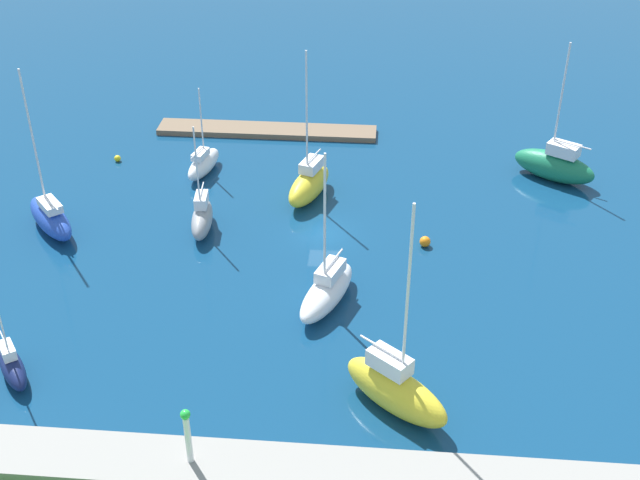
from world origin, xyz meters
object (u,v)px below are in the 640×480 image
at_px(mooring_buoy_yellow, 117,158).
at_px(sailboat_white_west_end, 203,163).
at_px(sailboat_blue_east_end, 50,217).
at_px(mooring_buoy_orange, 425,242).
at_px(pier_dock, 267,130).
at_px(sailboat_white_inner_mooring, 327,290).
at_px(sailboat_green_along_channel, 555,165).
at_px(sailboat_gray_lone_south, 202,217).
at_px(sailboat_yellow_by_breakwater, 309,183).
at_px(harbor_beacon, 187,432).
at_px(sailboat_navy_off_beacon, 12,366).
at_px(sailboat_yellow_lone_north, 395,389).

bearing_deg(mooring_buoy_yellow, sailboat_white_west_end, 168.66).
xyz_separation_m(sailboat_blue_east_end, mooring_buoy_orange, (-30.55, -0.26, -0.90)).
bearing_deg(pier_dock, sailboat_white_inner_mooring, 106.31).
relative_size(sailboat_white_inner_mooring, sailboat_green_along_channel, 0.95).
relative_size(sailboat_blue_east_end, mooring_buoy_orange, 15.80).
bearing_deg(pier_dock, mooring_buoy_yellow, 29.74).
bearing_deg(sailboat_white_inner_mooring, sailboat_gray_lone_south, -109.99).
distance_m(pier_dock, mooring_buoy_yellow, 15.39).
xyz_separation_m(pier_dock, sailboat_yellow_by_breakwater, (-5.62, 13.21, 1.18)).
height_order(sailboat_green_along_channel, mooring_buoy_orange, sailboat_green_along_channel).
xyz_separation_m(sailboat_gray_lone_south, sailboat_white_west_end, (2.00, -10.03, -0.20)).
bearing_deg(sailboat_white_west_end, sailboat_yellow_by_breakwater, -97.78).
bearing_deg(mooring_buoy_orange, harbor_beacon, 61.51).
xyz_separation_m(sailboat_white_west_end, mooring_buoy_orange, (-20.21, 10.91, -0.61)).
relative_size(harbor_beacon, sailboat_navy_off_beacon, 0.44).
relative_size(sailboat_yellow_lone_north, mooring_buoy_yellow, 23.57).
bearing_deg(mooring_buoy_orange, sailboat_gray_lone_south, -2.78).
bearing_deg(sailboat_blue_east_end, pier_dock, -77.17).
xyz_separation_m(sailboat_white_inner_mooring, sailboat_navy_off_beacon, (19.28, 9.56, -0.26)).
relative_size(pier_dock, sailboat_white_west_end, 2.69).
height_order(sailboat_navy_off_beacon, sailboat_white_west_end, sailboat_navy_off_beacon).
xyz_separation_m(sailboat_yellow_lone_north, sailboat_navy_off_beacon, (24.21, -0.75, -0.67)).
relative_size(sailboat_green_along_channel, sailboat_blue_east_end, 0.92).
bearing_deg(mooring_buoy_yellow, sailboat_white_inner_mooring, 135.98).
xyz_separation_m(sailboat_blue_east_end, sailboat_white_west_end, (-10.34, -11.17, -0.29)).
xyz_separation_m(sailboat_blue_east_end, sailboat_navy_off_beacon, (-4.05, 17.65, -0.37)).
bearing_deg(sailboat_yellow_lone_north, sailboat_yellow_by_breakwater, 145.44).
bearing_deg(sailboat_yellow_by_breakwater, harbor_beacon, 11.92).
bearing_deg(sailboat_white_inner_mooring, sailboat_white_west_end, -125.97).
bearing_deg(mooring_buoy_orange, sailboat_white_inner_mooring, 49.14).
bearing_deg(mooring_buoy_yellow, sailboat_navy_off_beacon, 94.61).
bearing_deg(sailboat_navy_off_beacon, harbor_beacon, 25.91).
bearing_deg(mooring_buoy_orange, sailboat_navy_off_beacon, 34.04).
relative_size(harbor_beacon, sailboat_green_along_channel, 0.29).
height_order(sailboat_navy_off_beacon, mooring_buoy_yellow, sailboat_navy_off_beacon).
relative_size(harbor_beacon, sailboat_gray_lone_south, 0.39).
xyz_separation_m(sailboat_gray_lone_south, mooring_buoy_orange, (-18.22, 0.88, -0.81)).
height_order(sailboat_blue_east_end, mooring_buoy_yellow, sailboat_blue_east_end).
relative_size(sailboat_gray_lone_south, mooring_buoy_orange, 10.77).
height_order(sailboat_blue_east_end, mooring_buoy_orange, sailboat_blue_east_end).
bearing_deg(sailboat_white_inner_mooring, sailboat_green_along_channel, 157.35).
distance_m(pier_dock, sailboat_navy_off_beacon, 39.74).
distance_m(harbor_beacon, sailboat_green_along_channel, 45.16).
height_order(pier_dock, sailboat_green_along_channel, sailboat_green_along_channel).
distance_m(sailboat_blue_east_end, mooring_buoy_yellow, 13.06).
relative_size(sailboat_blue_east_end, sailboat_gray_lone_south, 1.47).
bearing_deg(sailboat_yellow_lone_north, sailboat_navy_off_beacon, -142.95).
distance_m(harbor_beacon, sailboat_white_west_end, 36.41).
xyz_separation_m(sailboat_yellow_lone_north, sailboat_green_along_channel, (-14.28, -31.12, -0.12)).
height_order(pier_dock, sailboat_blue_east_end, sailboat_blue_east_end).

